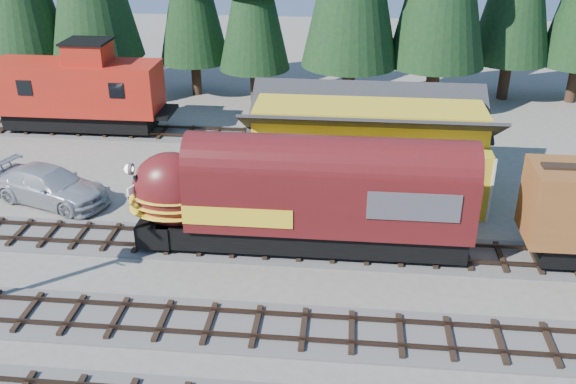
# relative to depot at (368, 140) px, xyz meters

# --- Properties ---
(ground) EXTENTS (120.00, 120.00, 0.00)m
(ground) POSITION_rel_depot_xyz_m (0.00, -10.50, -2.96)
(ground) COLOR #6B665B
(ground) RESTS_ON ground
(track_spur) EXTENTS (32.00, 3.20, 0.33)m
(track_spur) POSITION_rel_depot_xyz_m (-10.00, 7.50, -2.90)
(track_spur) COLOR #4C4947
(track_spur) RESTS_ON ground
(depot) EXTENTS (12.80, 7.00, 5.30)m
(depot) POSITION_rel_depot_xyz_m (0.00, 0.00, 0.00)
(depot) COLOR gold
(depot) RESTS_ON ground
(locomotive) EXTENTS (15.41, 3.06, 4.19)m
(locomotive) POSITION_rel_depot_xyz_m (-3.39, -6.50, -0.50)
(locomotive) COLOR black
(locomotive) RESTS_ON ground
(caboose) EXTENTS (10.99, 3.19, 5.72)m
(caboose) POSITION_rel_depot_xyz_m (-18.89, 7.50, -0.16)
(caboose) COLOR black
(caboose) RESTS_ON ground
(pickup_truck_a) EXTENTS (6.30, 4.60, 1.59)m
(pickup_truck_a) POSITION_rel_depot_xyz_m (-9.04, -3.65, -2.17)
(pickup_truck_a) COLOR black
(pickup_truck_a) RESTS_ON ground
(pickup_truck_b) EXTENTS (6.99, 4.57, 1.88)m
(pickup_truck_b) POSITION_rel_depot_xyz_m (-16.43, -2.98, -2.02)
(pickup_truck_b) COLOR #B2B6BA
(pickup_truck_b) RESTS_ON ground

